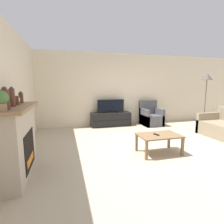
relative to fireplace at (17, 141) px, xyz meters
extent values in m
plane|color=tan|center=(2.88, 0.53, -0.61)|extent=(24.00, 24.00, 0.00)
cube|color=beige|center=(2.88, 3.35, 0.74)|extent=(12.00, 0.06, 2.70)
cube|color=beige|center=(-0.22, 0.53, 0.74)|extent=(0.06, 12.00, 2.70)
cube|color=#B7A893|center=(0.00, 0.00, -0.03)|extent=(0.37, 1.36, 1.15)
cube|color=black|center=(0.18, 0.00, -0.17)|extent=(0.01, 0.75, 0.63)
cube|color=orange|center=(0.19, 0.00, -0.34)|extent=(0.01, 0.53, 0.13)
cube|color=#93704C|center=(0.03, 0.00, 0.56)|extent=(0.49, 1.48, 0.05)
cylinder|color=#512D23|center=(0.02, -0.45, 0.73)|extent=(0.11, 0.11, 0.28)
sphere|color=#512D23|center=(0.02, -0.45, 0.87)|extent=(0.06, 0.06, 0.06)
cylinder|color=#512D23|center=(0.02, -0.11, 0.73)|extent=(0.08, 0.08, 0.28)
sphere|color=#512D23|center=(0.02, -0.11, 0.88)|extent=(0.04, 0.04, 0.04)
cylinder|color=#512D23|center=(0.02, 0.45, 0.68)|extent=(0.08, 0.08, 0.19)
sphere|color=#512D23|center=(0.02, 0.45, 0.79)|extent=(0.04, 0.04, 0.04)
cube|color=brown|center=(0.02, 0.15, 0.66)|extent=(0.07, 0.11, 0.15)
cylinder|color=white|center=(0.05, 0.15, 0.67)|extent=(0.00, 0.08, 0.08)
cylinder|color=#936B4C|center=(0.02, -0.63, 0.64)|extent=(0.14, 0.14, 0.10)
sphere|color=#477038|center=(0.02, -0.63, 0.77)|extent=(0.19, 0.19, 0.19)
cube|color=black|center=(2.43, 3.08, -0.35)|extent=(1.48, 0.40, 0.51)
cube|color=black|center=(2.43, 2.88, -0.35)|extent=(1.45, 0.01, 0.01)
cube|color=black|center=(2.43, 3.08, -0.08)|extent=(0.35, 0.18, 0.04)
cube|color=black|center=(2.43, 3.08, 0.17)|extent=(1.01, 0.03, 0.45)
cube|color=black|center=(2.43, 3.07, 0.17)|extent=(0.93, 0.01, 0.41)
cube|color=#4C4C51|center=(3.98, 2.84, -0.41)|extent=(0.70, 0.76, 0.40)
cube|color=#4C4C51|center=(3.98, 3.15, 0.06)|extent=(0.70, 0.14, 0.53)
cube|color=#4C4C51|center=(3.68, 2.84, -0.29)|extent=(0.10, 0.76, 0.64)
cube|color=#4C4C51|center=(4.28, 2.84, -0.29)|extent=(0.10, 0.76, 0.64)
cube|color=brown|center=(2.80, 0.25, -0.19)|extent=(0.94, 0.60, 0.03)
cube|color=brown|center=(2.37, -0.01, -0.41)|extent=(0.05, 0.05, 0.40)
cube|color=brown|center=(3.23, -0.01, -0.41)|extent=(0.05, 0.05, 0.40)
cube|color=brown|center=(2.37, 0.51, -0.41)|extent=(0.05, 0.05, 0.40)
cube|color=brown|center=(3.23, 0.51, -0.41)|extent=(0.05, 0.05, 0.40)
cube|color=black|center=(2.73, 0.25, -0.16)|extent=(0.08, 0.16, 0.02)
cube|color=gray|center=(5.31, 1.43, -0.28)|extent=(0.95, 0.11, 0.65)
cylinder|color=black|center=(5.38, 1.74, -0.60)|extent=(0.30, 0.30, 0.01)
cylinder|color=brown|center=(5.38, 1.74, 0.25)|extent=(0.03, 0.03, 1.68)
cone|color=#4C4742|center=(5.38, 1.74, 1.19)|extent=(0.36, 0.36, 0.22)
camera|label=1|loc=(0.80, -3.11, 0.92)|focal=28.00mm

